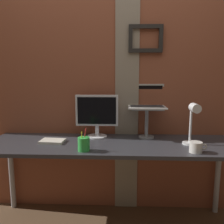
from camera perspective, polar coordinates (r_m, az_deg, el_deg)
brick_wall_back at (r=2.31m, az=-0.19°, el=6.75°), size 3.03×0.16×2.47m
desk at (r=2.05m, az=-0.12°, el=-9.44°), size 2.13×0.62×0.76m
monitor at (r=2.17m, az=-3.63°, el=-0.26°), size 0.38×0.18×0.39m
laptop_stand at (r=2.18m, az=8.30°, el=-1.40°), size 0.28×0.22×0.28m
laptop at (r=2.21m, az=8.23°, el=2.61°), size 0.33×0.28×0.21m
desk_lamp at (r=2.00m, az=18.80°, el=-1.76°), size 0.12×0.20×0.35m
pen_cup at (r=1.83m, az=-6.77°, el=-7.62°), size 0.09×0.09×0.17m
coffee_mug at (r=1.89m, az=19.49°, el=-7.93°), size 0.13×0.09×0.08m
paper_clutter_stack at (r=2.11m, az=-14.05°, el=-6.79°), size 0.21×0.16×0.02m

